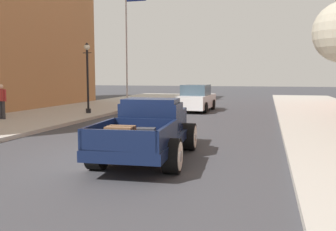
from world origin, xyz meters
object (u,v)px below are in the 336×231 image
at_px(hotrod_truck_navy, 151,129).
at_px(flagpole, 129,31).
at_px(pedestrian_sidewalk_left, 2,99).
at_px(car_background_white, 196,99).
at_px(street_lamp_far, 88,72).

relative_size(hotrod_truck_navy, flagpole, 0.55).
xyz_separation_m(hotrod_truck_navy, pedestrian_sidewalk_left, (-9.09, 5.25, 0.33)).
distance_m(car_background_white, pedestrian_sidewalk_left, 11.11).
bearing_deg(street_lamp_far, car_background_white, 38.31).
distance_m(hotrod_truck_navy, street_lamp_far, 11.20).
xyz_separation_m(street_lamp_far, flagpole, (-1.18, 9.40, 3.39)).
bearing_deg(street_lamp_far, flagpole, 97.17).
distance_m(pedestrian_sidewalk_left, flagpole, 14.00).
height_order(pedestrian_sidewalk_left, street_lamp_far, street_lamp_far).
distance_m(hotrod_truck_navy, flagpole, 20.54).
bearing_deg(hotrod_truck_navy, street_lamp_far, 126.02).
bearing_deg(hotrod_truck_navy, flagpole, 112.74).
distance_m(street_lamp_far, flagpole, 10.06).
relative_size(car_background_white, pedestrian_sidewalk_left, 2.64).
bearing_deg(flagpole, pedestrian_sidewalk_left, -96.07).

